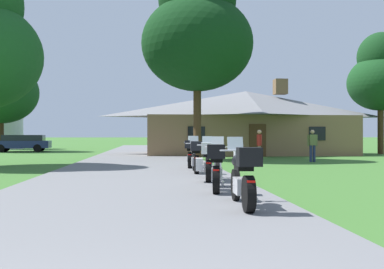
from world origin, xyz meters
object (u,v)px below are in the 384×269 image
motorcycle_yellow_farthest_in_row (191,154)px  tree_by_lodge_front (197,31)px  tree_right_of_lodge (381,75)px  metal_silo_distant (0,112)px  motorcycle_orange_second_in_row (217,167)px  parked_navy_suv_far_left (22,142)px  tree_left_far (1,84)px  bystander_red_shirt_beside_signpost (259,144)px  bystander_olive_shirt_near_lodge (312,144)px  motorcycle_red_fourth_in_row (196,157)px  motorcycle_black_nearest_to_camera (243,177)px  motorcycle_silver_third_in_row (208,162)px

motorcycle_yellow_farthest_in_row → tree_by_lodge_front: size_ratio=0.18×
tree_right_of_lodge → metal_silo_distant: size_ratio=1.20×
motorcycle_orange_second_in_row → metal_silo_distant: size_ratio=0.28×
tree_right_of_lodge → parked_navy_suv_far_left: (-27.44, 6.80, -5.00)m
tree_by_lodge_front → parked_navy_suv_far_left: (-13.27, 13.21, -6.51)m
tree_left_far → parked_navy_suv_far_left: tree_left_far is taller
tree_by_lodge_front → tree_left_far: bearing=137.2°
bystander_red_shirt_beside_signpost → bystander_olive_shirt_near_lodge: bearing=113.3°
motorcycle_red_fourth_in_row → parked_navy_suv_far_left: 25.61m
motorcycle_yellow_farthest_in_row → tree_left_far: bearing=132.2°
motorcycle_black_nearest_to_camera → metal_silo_distant: metal_silo_distant is taller
motorcycle_silver_third_in_row → bystander_olive_shirt_near_lodge: bystander_olive_shirt_near_lodge is taller
motorcycle_red_fourth_in_row → tree_left_far: tree_left_far is taller
tree_left_far → bystander_olive_shirt_near_lodge: bearing=-38.5°
bystander_olive_shirt_near_lodge → motorcycle_red_fourth_in_row: bearing=41.1°
tree_by_lodge_front → tree_left_far: tree_by_lodge_front is taller
metal_silo_distant → tree_by_lodge_front: bearing=-50.5°
motorcycle_black_nearest_to_camera → bystander_olive_shirt_near_lodge: (6.62, 14.51, 0.31)m
metal_silo_distant → parked_navy_suv_far_left: size_ratio=1.58×
motorcycle_silver_third_in_row → motorcycle_red_fourth_in_row: 2.89m
bystander_olive_shirt_near_lodge → metal_silo_distant: (-23.39, 23.95, 2.81)m
motorcycle_silver_third_in_row → bystander_olive_shirt_near_lodge: bearing=61.2°
tree_by_lodge_front → parked_navy_suv_far_left: size_ratio=2.42×
motorcycle_silver_third_in_row → motorcycle_red_fourth_in_row: same height
motorcycle_black_nearest_to_camera → tree_by_lodge_front: bearing=88.8°
motorcycle_black_nearest_to_camera → motorcycle_red_fourth_in_row: same height
tree_right_of_lodge → metal_silo_distant: (-31.82, 14.97, -2.04)m
motorcycle_black_nearest_to_camera → metal_silo_distant: bearing=115.3°
motorcycle_silver_third_in_row → metal_silo_distant: size_ratio=0.28×
motorcycle_black_nearest_to_camera → bystander_olive_shirt_near_lodge: size_ratio=1.25×
tree_by_lodge_front → tree_right_of_lodge: tree_by_lodge_front is taller
motorcycle_yellow_farthest_in_row → parked_navy_suv_far_left: parked_navy_suv_far_left is taller
motorcycle_black_nearest_to_camera → motorcycle_red_fourth_in_row: (-0.12, 7.81, 0.00)m
metal_silo_distant → motorcycle_orange_second_in_row: bearing=-65.2°
parked_navy_suv_far_left → tree_left_far: bearing=60.9°
motorcycle_black_nearest_to_camera → motorcycle_yellow_farthest_in_row: same height
motorcycle_yellow_farthest_in_row → tree_left_far: size_ratio=0.21×
tree_left_far → tree_right_of_lodge: bearing=-14.7°
motorcycle_orange_second_in_row → motorcycle_red_fourth_in_row: 5.30m
motorcycle_silver_third_in_row → bystander_red_shirt_beside_signpost: (3.80, 9.39, 0.32)m
motorcycle_black_nearest_to_camera → tree_right_of_lodge: size_ratio=0.23×
motorcycle_red_fourth_in_row → motorcycle_orange_second_in_row: bearing=-87.8°
tree_right_of_lodge → motorcycle_silver_third_in_row: bearing=-129.1°
motorcycle_black_nearest_to_camera → metal_silo_distant: size_ratio=0.28×
tree_right_of_lodge → parked_navy_suv_far_left: size_ratio=1.89×
bystander_olive_shirt_near_lodge → tree_right_of_lodge: size_ratio=0.19×
motorcycle_red_fourth_in_row → motorcycle_yellow_farthest_in_row: size_ratio=1.00×
bystander_olive_shirt_near_lodge → parked_navy_suv_far_left: 24.70m
motorcycle_red_fourth_in_row → motorcycle_black_nearest_to_camera: bearing=-86.9°
motorcycle_silver_third_in_row → tree_left_far: 30.38m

